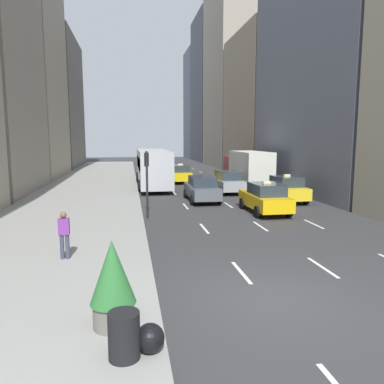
{
  "coord_description": "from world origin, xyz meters",
  "views": [
    {
      "loc": [
        -3.66,
        -9.07,
        4.24
      ],
      "look_at": [
        -0.41,
        10.27,
        1.45
      ],
      "focal_mm": 35.0,
      "sensor_mm": 36.0,
      "label": 1
    }
  ],
  "objects_px": {
    "taxi_third": "(180,174)",
    "city_bus": "(153,167)",
    "box_truck": "(247,167)",
    "planter_with_shrub": "(113,283)",
    "pedestrian_near_curb": "(64,233)",
    "traffic_light_pole": "(147,174)",
    "trash_can": "(124,335)",
    "taxi_lead": "(285,189)",
    "sedan_silver_behind": "(202,189)",
    "taxi_second": "(265,198)",
    "sedan_black_near": "(227,181)"
  },
  "relations": [
    {
      "from": "taxi_third",
      "to": "city_bus",
      "type": "bearing_deg",
      "value": -137.09
    },
    {
      "from": "box_truck",
      "to": "planter_with_shrub",
      "type": "distance_m",
      "value": 26.72
    },
    {
      "from": "city_bus",
      "to": "pedestrian_near_curb",
      "type": "height_order",
      "value": "city_bus"
    },
    {
      "from": "city_bus",
      "to": "traffic_light_pole",
      "type": "height_order",
      "value": "traffic_light_pole"
    },
    {
      "from": "taxi_third",
      "to": "city_bus",
      "type": "height_order",
      "value": "city_bus"
    },
    {
      "from": "city_bus",
      "to": "planter_with_shrub",
      "type": "distance_m",
      "value": 25.63
    },
    {
      "from": "planter_with_shrub",
      "to": "traffic_light_pole",
      "type": "relative_size",
      "value": 0.54
    },
    {
      "from": "city_bus",
      "to": "trash_can",
      "type": "relative_size",
      "value": 12.9
    },
    {
      "from": "taxi_third",
      "to": "city_bus",
      "type": "xyz_separation_m",
      "value": [
        -2.81,
        -2.61,
        0.91
      ]
    },
    {
      "from": "city_bus",
      "to": "traffic_light_pole",
      "type": "distance_m",
      "value": 13.53
    },
    {
      "from": "taxi_lead",
      "to": "pedestrian_near_curb",
      "type": "distance_m",
      "value": 16.74
    },
    {
      "from": "pedestrian_near_curb",
      "to": "trash_can",
      "type": "bearing_deg",
      "value": -71.81
    },
    {
      "from": "sedan_silver_behind",
      "to": "trash_can",
      "type": "height_order",
      "value": "sedan_silver_behind"
    },
    {
      "from": "taxi_third",
      "to": "sedan_silver_behind",
      "type": "height_order",
      "value": "taxi_third"
    },
    {
      "from": "taxi_third",
      "to": "planter_with_shrub",
      "type": "distance_m",
      "value": 28.61
    },
    {
      "from": "taxi_second",
      "to": "taxi_third",
      "type": "relative_size",
      "value": 1.0
    },
    {
      "from": "city_bus",
      "to": "planter_with_shrub",
      "type": "relative_size",
      "value": 5.95
    },
    {
      "from": "planter_with_shrub",
      "to": "taxi_third",
      "type": "bearing_deg",
      "value": 79.38
    },
    {
      "from": "planter_with_shrub",
      "to": "taxi_lead",
      "type": "bearing_deg",
      "value": 55.73
    },
    {
      "from": "taxi_second",
      "to": "trash_can",
      "type": "bearing_deg",
      "value": -119.98
    },
    {
      "from": "city_bus",
      "to": "box_truck",
      "type": "relative_size",
      "value": 1.38
    },
    {
      "from": "taxi_third",
      "to": "trash_can",
      "type": "relative_size",
      "value": 4.89
    },
    {
      "from": "trash_can",
      "to": "taxi_second",
      "type": "bearing_deg",
      "value": 60.02
    },
    {
      "from": "city_bus",
      "to": "taxi_second",
      "type": "bearing_deg",
      "value": -66.95
    },
    {
      "from": "box_truck",
      "to": "pedestrian_near_curb",
      "type": "bearing_deg",
      "value": -123.29
    },
    {
      "from": "taxi_second",
      "to": "city_bus",
      "type": "bearing_deg",
      "value": 113.05
    },
    {
      "from": "trash_can",
      "to": "pedestrian_near_curb",
      "type": "bearing_deg",
      "value": 108.19
    },
    {
      "from": "sedan_black_near",
      "to": "traffic_light_pole",
      "type": "height_order",
      "value": "traffic_light_pole"
    },
    {
      "from": "sedan_black_near",
      "to": "sedan_silver_behind",
      "type": "bearing_deg",
      "value": -125.89
    },
    {
      "from": "trash_can",
      "to": "pedestrian_near_curb",
      "type": "xyz_separation_m",
      "value": [
        -2.07,
        6.31,
        0.47
      ]
    },
    {
      "from": "sedan_black_near",
      "to": "box_truck",
      "type": "distance_m",
      "value": 4.65
    },
    {
      "from": "city_bus",
      "to": "box_truck",
      "type": "distance_m",
      "value": 8.48
    },
    {
      "from": "city_bus",
      "to": "planter_with_shrub",
      "type": "bearing_deg",
      "value": -95.51
    },
    {
      "from": "sedan_black_near",
      "to": "city_bus",
      "type": "bearing_deg",
      "value": 139.92
    },
    {
      "from": "taxi_third",
      "to": "city_bus",
      "type": "relative_size",
      "value": 0.38
    },
    {
      "from": "taxi_third",
      "to": "sedan_black_near",
      "type": "relative_size",
      "value": 0.91
    },
    {
      "from": "city_bus",
      "to": "trash_can",
      "type": "bearing_deg",
      "value": -94.74
    },
    {
      "from": "taxi_third",
      "to": "trash_can",
      "type": "height_order",
      "value": "taxi_third"
    },
    {
      "from": "taxi_lead",
      "to": "box_truck",
      "type": "bearing_deg",
      "value": 90.0
    },
    {
      "from": "trash_can",
      "to": "box_truck",
      "type": "bearing_deg",
      "value": 67.5
    },
    {
      "from": "taxi_lead",
      "to": "pedestrian_near_curb",
      "type": "bearing_deg",
      "value": -139.38
    },
    {
      "from": "taxi_third",
      "to": "sedan_black_near",
      "type": "xyz_separation_m",
      "value": [
        2.8,
        -7.34,
        -0.0
      ]
    },
    {
      "from": "sedan_silver_behind",
      "to": "planter_with_shrub",
      "type": "xyz_separation_m",
      "value": [
        -5.27,
        -16.91,
        0.28
      ]
    },
    {
      "from": "trash_can",
      "to": "planter_with_shrub",
      "type": "relative_size",
      "value": 0.46
    },
    {
      "from": "taxi_third",
      "to": "city_bus",
      "type": "distance_m",
      "value": 3.94
    },
    {
      "from": "trash_can",
      "to": "sedan_black_near",
      "type": "bearing_deg",
      "value": 70.44
    },
    {
      "from": "traffic_light_pole",
      "to": "sedan_silver_behind",
      "type": "bearing_deg",
      "value": 50.98
    },
    {
      "from": "sedan_silver_behind",
      "to": "pedestrian_near_curb",
      "type": "distance_m",
      "value": 13.82
    },
    {
      "from": "taxi_lead",
      "to": "traffic_light_pole",
      "type": "bearing_deg",
      "value": -157.7
    },
    {
      "from": "taxi_lead",
      "to": "taxi_third",
      "type": "relative_size",
      "value": 1.0
    }
  ]
}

